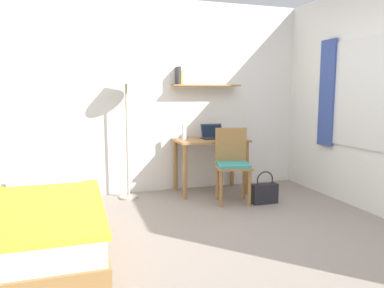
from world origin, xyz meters
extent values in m
plane|color=gray|center=(0.00, 0.00, 0.00)|extent=(5.28, 5.28, 0.00)
cube|color=white|center=(0.00, 2.02, 1.30)|extent=(4.40, 0.05, 2.60)
cube|color=#9E703D|center=(0.58, 1.89, 1.46)|extent=(0.95, 0.22, 0.02)
cube|color=#333338|center=(0.18, 1.90, 1.59)|extent=(0.04, 0.18, 0.23)
cube|color=gold|center=(0.22, 1.92, 1.57)|extent=(0.03, 0.13, 0.19)
cube|color=silver|center=(1.99, 0.55, 1.35)|extent=(0.02, 0.91, 1.26)
cube|color=white|center=(1.99, 0.55, 1.35)|extent=(0.01, 0.85, 1.20)
cube|color=#384C93|center=(1.96, 1.11, 1.35)|extent=(0.03, 0.28, 1.36)
cube|color=#9E703D|center=(-1.47, 0.17, 0.14)|extent=(0.97, 1.91, 0.28)
cube|color=silver|center=(-1.47, 0.17, 0.36)|extent=(0.93, 1.86, 0.16)
cube|color=gold|center=(-1.47, 0.06, 0.46)|extent=(0.98, 1.57, 0.04)
cube|color=white|center=(-1.47, 0.92, 0.49)|extent=(0.68, 0.28, 0.10)
cube|color=#9E703D|center=(0.58, 1.70, 0.72)|extent=(0.96, 0.57, 0.03)
cylinder|color=#9E703D|center=(0.15, 1.46, 0.35)|extent=(0.06, 0.06, 0.71)
cylinder|color=#9E703D|center=(1.01, 1.46, 0.35)|extent=(0.06, 0.06, 0.71)
cylinder|color=#9E703D|center=(0.15, 1.94, 0.35)|extent=(0.06, 0.06, 0.71)
cylinder|color=#9E703D|center=(1.01, 1.94, 0.35)|extent=(0.06, 0.06, 0.71)
cube|color=#9E703D|center=(0.67, 1.13, 0.45)|extent=(0.49, 0.48, 0.03)
cube|color=teal|center=(0.67, 1.13, 0.48)|extent=(0.45, 0.44, 0.04)
cube|color=#9E703D|center=(0.71, 1.31, 0.71)|extent=(0.39, 0.13, 0.42)
cylinder|color=#9E703D|center=(0.46, 1.02, 0.22)|extent=(0.04, 0.04, 0.44)
cylinder|color=#9E703D|center=(0.80, 0.94, 0.22)|extent=(0.04, 0.04, 0.44)
cylinder|color=#9E703D|center=(0.54, 1.33, 0.22)|extent=(0.04, 0.04, 0.44)
cylinder|color=#9E703D|center=(0.87, 1.25, 0.22)|extent=(0.04, 0.04, 0.44)
cylinder|color=#B2A893|center=(-0.54, 1.74, 0.01)|extent=(0.24, 0.24, 0.02)
cylinder|color=#B2A893|center=(-0.54, 1.74, 0.74)|extent=(0.03, 0.03, 1.44)
cone|color=silver|center=(-0.54, 1.74, 1.58)|extent=(0.37, 0.37, 0.22)
cube|color=#2D2D33|center=(0.62, 1.69, 0.74)|extent=(0.31, 0.21, 0.01)
cube|color=#2D2D33|center=(0.62, 1.76, 0.84)|extent=(0.30, 0.08, 0.19)
cube|color=black|center=(0.62, 1.76, 0.84)|extent=(0.27, 0.06, 0.16)
cylinder|color=silver|center=(0.20, 1.70, 0.84)|extent=(0.06, 0.06, 0.21)
cube|color=orange|center=(0.92, 1.66, 0.75)|extent=(0.15, 0.24, 0.02)
cube|color=#4CA856|center=(0.91, 1.66, 0.77)|extent=(0.14, 0.22, 0.02)
cube|color=#3384C6|center=(0.91, 1.65, 0.79)|extent=(0.16, 0.21, 0.02)
cube|color=#232328|center=(1.03, 0.99, 0.12)|extent=(0.32, 0.11, 0.24)
torus|color=#232328|center=(1.03, 0.99, 0.29)|extent=(0.22, 0.02, 0.22)
camera|label=1|loc=(-1.16, -2.96, 1.35)|focal=34.59mm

